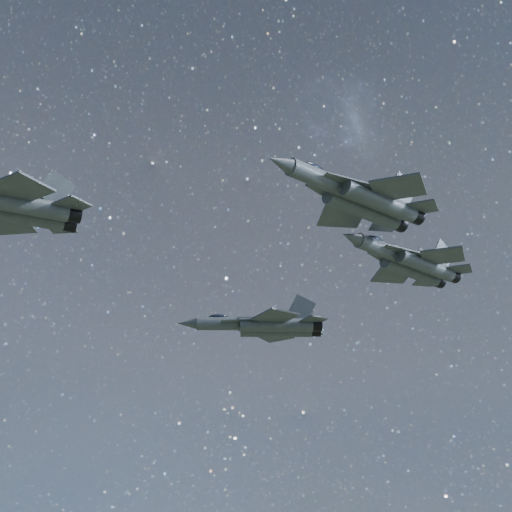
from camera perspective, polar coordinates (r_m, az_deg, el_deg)
name	(u,v)px	position (r m, az deg, el deg)	size (l,w,h in m)	color
jet_left	(264,326)	(87.35, 0.62, -5.08)	(16.64, 11.04, 4.24)	#373F45
jet_right	(359,198)	(70.24, 7.53, 4.23)	(18.10, 12.20, 4.56)	#373F45
jet_slot	(410,262)	(79.99, 11.11, -0.45)	(16.64, 11.15, 4.21)	#373F45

